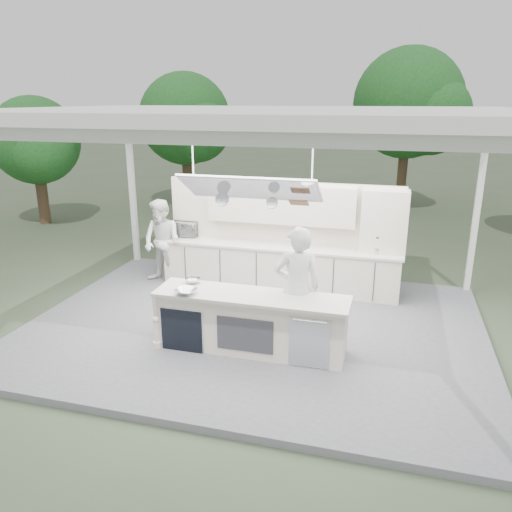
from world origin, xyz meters
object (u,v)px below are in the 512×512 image
(back_counter, at_px, (278,267))
(sous_chef, at_px, (162,242))
(head_chef, at_px, (297,288))
(demo_island, at_px, (250,322))

(back_counter, height_order, sous_chef, sous_chef)
(sous_chef, bearing_deg, head_chef, -16.09)
(head_chef, xyz_separation_m, sous_chef, (-3.38, 2.15, -0.09))
(sous_chef, bearing_deg, back_counter, 24.34)
(back_counter, relative_size, sous_chef, 2.74)
(demo_island, bearing_deg, back_counter, 93.63)
(demo_island, relative_size, sous_chef, 1.68)
(demo_island, bearing_deg, sous_chef, 137.49)
(demo_island, relative_size, back_counter, 0.61)
(back_counter, bearing_deg, head_chef, -70.77)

